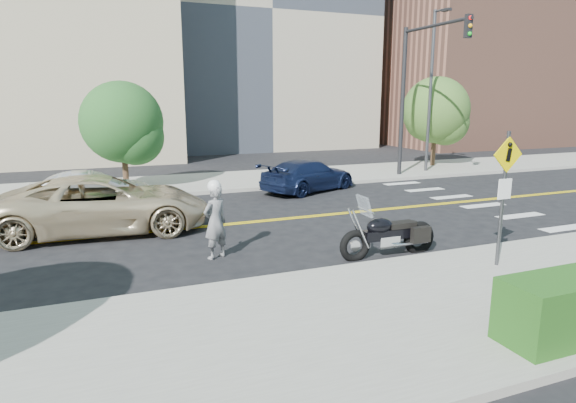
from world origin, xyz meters
The scene contains 15 objects.
ground_plane centered at (0.00, 0.00, 0.00)m, with size 120.00×120.00×0.00m, color black.
sidewalk_near centered at (0.00, -7.50, 0.07)m, with size 60.00×5.00×0.15m, color #9E9B91.
sidewalk_far centered at (0.00, 7.50, 0.07)m, with size 60.00×5.00×0.15m, color #9E9B91.
building_mid centered at (8.00, 26.00, 10.00)m, with size 18.00×14.00×20.00m, color #A39984.
building_right centered at (26.00, 20.00, 6.00)m, with size 14.00×12.00×12.00m, color #8C5947.
lamp_post centered at (12.00, 6.50, 4.15)m, with size 0.16×0.16×8.00m, color #4C4C51.
traffic_light centered at (10.00, 5.08, 4.67)m, with size 0.28×4.50×7.00m.
pedestrian_sign centered at (4.20, -6.31, 1.96)m, with size 0.78×0.08×3.00m.
motorcyclist centered at (-1.48, -3.05, 0.97)m, with size 0.79×0.69×1.95m.
motorcycle centered at (2.55, -4.45, 0.79)m, with size 2.59×0.79×1.57m, color black, non-canonical shape.
suv centered at (-3.95, 0.48, 0.83)m, with size 2.77×6.00×1.67m, color beige.
parked_car_silver centered at (-4.30, 3.73, 0.67)m, with size 1.42×4.07×1.34m, color #A5A9AC.
parked_car_blue centered at (4.22, 4.20, 0.67)m, with size 1.87×4.60×1.33m, color #182348.
tree_far_a centered at (-2.97, 6.97, 2.89)m, with size 3.34×3.34×4.57m.
tree_far_b centered at (13.67, 8.09, 3.23)m, with size 3.67×3.67×5.07m.
Camera 1 is at (-3.99, -14.17, 3.81)m, focal length 30.00 mm.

